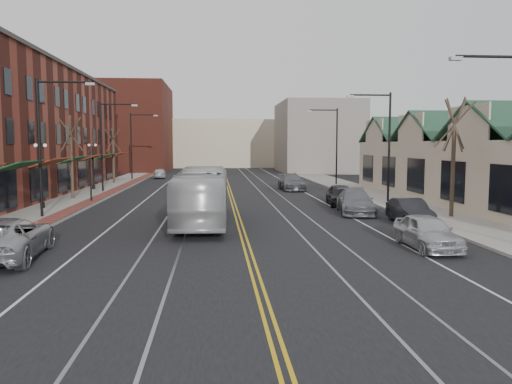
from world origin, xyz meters
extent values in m
plane|color=black|center=(0.00, 0.00, 0.00)|extent=(160.00, 160.00, 0.00)
cube|color=gray|center=(-12.00, 20.00, 0.07)|extent=(4.00, 120.00, 0.15)
cube|color=gray|center=(12.00, 20.00, 0.07)|extent=(4.00, 120.00, 0.15)
cube|color=beige|center=(18.00, 20.00, 2.30)|extent=(8.00, 36.00, 4.60)
cube|color=maroon|center=(-16.00, 70.00, 7.00)|extent=(14.00, 18.00, 14.00)
cube|color=beige|center=(0.00, 85.00, 4.50)|extent=(22.00, 14.00, 9.00)
cube|color=slate|center=(15.00, 65.00, 5.50)|extent=(12.00, 16.00, 11.00)
cylinder|color=black|center=(-11.50, 16.00, 4.15)|extent=(0.16, 0.16, 8.00)
cylinder|color=black|center=(-10.00, 16.00, 7.95)|extent=(3.00, 0.12, 0.12)
cube|color=#999999|center=(-8.50, 16.00, 7.85)|extent=(0.50, 0.25, 0.15)
cylinder|color=black|center=(-11.50, 32.00, 4.15)|extent=(0.16, 0.16, 8.00)
cylinder|color=black|center=(-10.00, 32.00, 7.95)|extent=(3.00, 0.12, 0.12)
cube|color=#999999|center=(-8.50, 32.00, 7.85)|extent=(0.50, 0.25, 0.15)
cylinder|color=black|center=(-11.50, 48.00, 4.15)|extent=(0.16, 0.16, 8.00)
cylinder|color=black|center=(-10.00, 48.00, 7.95)|extent=(3.00, 0.12, 0.12)
cube|color=#999999|center=(-8.50, 48.00, 7.85)|extent=(0.50, 0.25, 0.15)
cylinder|color=black|center=(10.00, 6.00, 7.95)|extent=(3.00, 0.12, 0.12)
cube|color=#999999|center=(8.50, 6.00, 7.85)|extent=(0.50, 0.25, 0.15)
cylinder|color=black|center=(11.50, 22.00, 4.15)|extent=(0.16, 0.16, 8.00)
cylinder|color=black|center=(10.00, 22.00, 7.95)|extent=(3.00, 0.12, 0.12)
cube|color=#999999|center=(8.50, 22.00, 7.85)|extent=(0.50, 0.25, 0.15)
cylinder|color=black|center=(11.50, 38.00, 4.15)|extent=(0.16, 0.16, 8.00)
cylinder|color=black|center=(10.00, 38.00, 7.95)|extent=(3.00, 0.12, 0.12)
cube|color=#999999|center=(8.50, 38.00, 7.85)|extent=(0.50, 0.25, 0.15)
cylinder|color=black|center=(-12.80, 20.00, 0.35)|extent=(0.28, 0.28, 0.40)
cylinder|color=black|center=(-12.80, 20.00, 2.15)|extent=(0.14, 0.14, 4.00)
cube|color=black|center=(-12.80, 20.00, 4.15)|extent=(0.60, 0.06, 0.06)
sphere|color=white|center=(-13.10, 20.00, 4.30)|extent=(0.24, 0.24, 0.24)
sphere|color=white|center=(-12.50, 20.00, 4.30)|extent=(0.24, 0.24, 0.24)
cylinder|color=black|center=(-12.80, 34.00, 0.35)|extent=(0.28, 0.28, 0.40)
cylinder|color=black|center=(-12.80, 34.00, 2.15)|extent=(0.14, 0.14, 4.00)
cube|color=black|center=(-12.80, 34.00, 4.15)|extent=(0.60, 0.06, 0.06)
sphere|color=white|center=(-13.10, 34.00, 4.30)|extent=(0.24, 0.24, 0.24)
sphere|color=white|center=(-12.50, 34.00, 4.30)|extent=(0.24, 0.24, 0.24)
cylinder|color=#382B21|center=(-12.50, 26.00, 2.60)|extent=(0.24, 0.24, 4.90)
cylinder|color=#382B21|center=(-12.50, 26.00, 5.15)|extent=(0.58, 1.37, 2.90)
cylinder|color=#382B21|center=(-12.50, 26.00, 5.15)|extent=(1.60, 0.66, 2.78)
cylinder|color=#382B21|center=(-12.50, 26.00, 5.15)|extent=(0.53, 1.23, 2.96)
cylinder|color=#382B21|center=(-12.50, 26.00, 5.15)|extent=(1.69, 1.03, 2.64)
cylinder|color=#382B21|center=(-12.50, 26.00, 5.15)|extent=(1.78, 1.29, 2.48)
cylinder|color=#382B21|center=(-12.50, 42.00, 2.42)|extent=(0.24, 0.24, 4.55)
cylinder|color=#382B21|center=(-12.50, 42.00, 4.80)|extent=(0.55, 1.28, 2.69)
cylinder|color=#382B21|center=(-12.50, 42.00, 4.80)|extent=(1.49, 0.62, 2.58)
cylinder|color=#382B21|center=(-12.50, 42.00, 4.80)|extent=(0.50, 1.15, 2.75)
cylinder|color=#382B21|center=(-12.50, 42.00, 4.80)|extent=(1.57, 0.97, 2.45)
cylinder|color=#382B21|center=(-12.50, 42.00, 4.80)|extent=(1.66, 1.20, 2.30)
cylinder|color=#382B21|center=(12.50, 14.00, 2.78)|extent=(0.24, 0.24, 5.25)
cylinder|color=#382B21|center=(12.50, 14.00, 5.50)|extent=(0.61, 1.46, 3.10)
cylinder|color=#382B21|center=(12.50, 14.00, 5.50)|extent=(1.70, 0.70, 2.97)
cylinder|color=#382B21|center=(12.50, 14.00, 5.50)|extent=(0.56, 1.31, 3.17)
cylinder|color=#382B21|center=(12.50, 14.00, 5.50)|extent=(1.80, 1.10, 2.82)
cylinder|color=#382B21|center=(12.50, 14.00, 5.50)|extent=(1.90, 1.37, 2.65)
cylinder|color=black|center=(-10.60, 24.00, 1.75)|extent=(0.12, 0.12, 3.20)
imported|color=black|center=(-10.60, 24.00, 3.50)|extent=(0.18, 0.15, 0.90)
imported|color=silver|center=(-2.00, 13.48, 1.53)|extent=(2.89, 11.09, 3.07)
imported|color=#9EA1A5|center=(-9.30, 5.43, 0.80)|extent=(3.19, 6.00, 1.60)
imported|color=#B3B6BB|center=(7.50, 5.93, 0.72)|extent=(1.74, 4.26, 1.45)
imported|color=black|center=(9.30, 12.28, 0.70)|extent=(1.65, 4.29, 1.39)
imported|color=slate|center=(7.50, 16.68, 0.75)|extent=(2.80, 5.41, 1.50)
imported|color=black|center=(7.63, 20.86, 0.76)|extent=(2.29, 4.66, 1.53)
imported|color=black|center=(-3.19, 42.10, 0.75)|extent=(2.10, 4.71, 1.50)
imported|color=slate|center=(5.96, 33.07, 0.76)|extent=(2.21, 5.25, 1.51)
imported|color=silver|center=(-8.50, 51.02, 0.66)|extent=(1.97, 4.03, 1.32)
camera|label=1|loc=(-1.30, -13.99, 4.37)|focal=35.00mm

